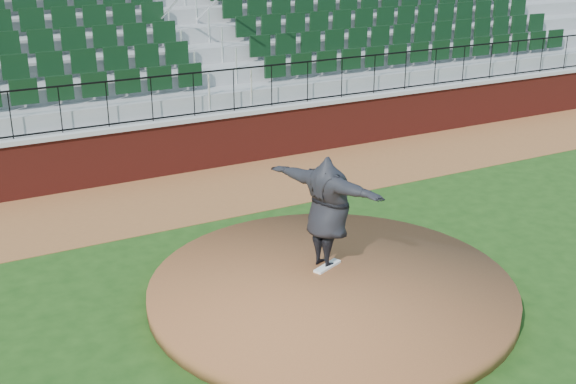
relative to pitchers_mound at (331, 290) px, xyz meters
name	(u,v)px	position (x,y,z in m)	size (l,w,h in m)	color
ground	(334,299)	(-0.02, -0.10, -0.12)	(90.00, 90.00, 0.00)	#1B3F12
warning_track	(203,193)	(-0.02, 5.30, -0.12)	(34.00, 3.20, 0.01)	brown
field_wall	(176,148)	(-0.02, 6.90, 0.47)	(34.00, 0.35, 1.20)	maroon
wall_cap	(174,120)	(-0.02, 6.90, 1.12)	(34.00, 0.45, 0.10)	#B7B7B7
wall_railing	(173,97)	(-0.02, 6.90, 1.67)	(34.00, 0.05, 1.00)	black
seating_stands	(135,57)	(-0.02, 9.63, 2.18)	(34.00, 5.10, 4.60)	gray
concourse_wall	(105,26)	(-0.02, 12.43, 2.62)	(34.00, 0.50, 5.50)	maroon
pitchers_mound	(331,290)	(0.00, 0.00, 0.00)	(5.71, 5.71, 0.25)	brown
pitching_rubber	(327,266)	(0.22, 0.48, 0.14)	(0.57, 0.14, 0.04)	white
pitcher	(327,212)	(0.26, 0.59, 1.06)	(2.29, 0.62, 1.86)	black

